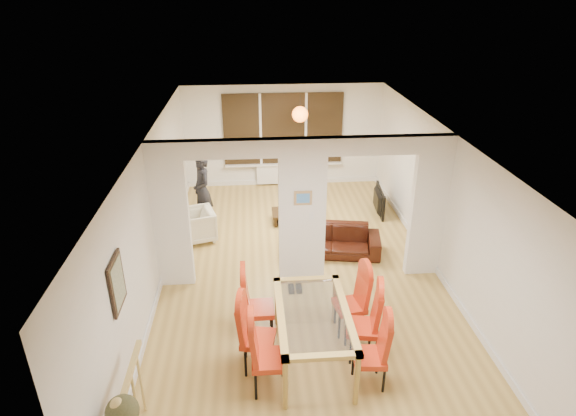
{
  "coord_description": "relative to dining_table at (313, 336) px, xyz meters",
  "views": [
    {
      "loc": [
        -0.84,
        -7.33,
        4.82
      ],
      "look_at": [
        -0.19,
        0.6,
        1.1
      ],
      "focal_mm": 30.0,
      "sensor_mm": 36.0,
      "label": 1
    }
  ],
  "objects": [
    {
      "name": "floor",
      "position": [
        0.07,
        2.12,
        -0.41
      ],
      "size": [
        5.0,
        9.0,
        0.01
      ],
      "primitive_type": "cube",
      "color": "tan",
      "rests_on": "ground"
    },
    {
      "name": "room_walls",
      "position": [
        0.07,
        2.12,
        0.89
      ],
      "size": [
        5.0,
        9.0,
        2.6
      ],
      "primitive_type": null,
      "color": "silver",
      "rests_on": "floor"
    },
    {
      "name": "divider_wall",
      "position": [
        0.07,
        2.12,
        0.89
      ],
      "size": [
        5.0,
        0.18,
        2.6
      ],
      "primitive_type": "cube",
      "color": "white",
      "rests_on": "floor"
    },
    {
      "name": "bay_window_blinds",
      "position": [
        0.07,
        6.56,
        1.09
      ],
      "size": [
        3.0,
        0.08,
        1.8
      ],
      "primitive_type": "cube",
      "color": "black",
      "rests_on": "room_walls"
    },
    {
      "name": "radiator",
      "position": [
        0.07,
        6.52,
        -0.11
      ],
      "size": [
        1.4,
        0.08,
        0.5
      ],
      "primitive_type": "cube",
      "color": "white",
      "rests_on": "floor"
    },
    {
      "name": "pendant_light",
      "position": [
        0.37,
        5.42,
        1.74
      ],
      "size": [
        0.36,
        0.36,
        0.36
      ],
      "primitive_type": "sphere",
      "color": "orange",
      "rests_on": "room_walls"
    },
    {
      "name": "stair_newel",
      "position": [
        -2.18,
        -1.08,
        0.14
      ],
      "size": [
        0.4,
        1.2,
        1.1
      ],
      "primitive_type": null,
      "color": "tan",
      "rests_on": "floor"
    },
    {
      "name": "wall_poster",
      "position": [
        -2.4,
        -0.28,
        1.19
      ],
      "size": [
        0.04,
        0.52,
        0.67
      ],
      "primitive_type": "cube",
      "color": "gray",
      "rests_on": "room_walls"
    },
    {
      "name": "pillar_photo",
      "position": [
        0.07,
        2.02,
        1.19
      ],
      "size": [
        0.3,
        0.03,
        0.25
      ],
      "primitive_type": "cube",
      "color": "#4C8CD8",
      "rests_on": "divider_wall"
    },
    {
      "name": "dining_table",
      "position": [
        0.0,
        0.0,
        0.0
      ],
      "size": [
        0.99,
        1.75,
        0.82
      ],
      "primitive_type": null,
      "color": "#B18D41",
      "rests_on": "floor"
    },
    {
      "name": "dining_chair_la",
      "position": [
        -0.62,
        -0.48,
        0.15
      ],
      "size": [
        0.45,
        0.45,
        1.12
      ],
      "primitive_type": null,
      "rotation": [
        0.0,
        0.0,
        -0.02
      ],
      "color": "red",
      "rests_on": "floor"
    },
    {
      "name": "dining_chair_lb",
      "position": [
        -0.75,
        -0.06,
        0.14
      ],
      "size": [
        0.52,
        0.52,
        1.1
      ],
      "primitive_type": null,
      "rotation": [
        0.0,
        0.0,
        -0.21
      ],
      "color": "red",
      "rests_on": "floor"
    },
    {
      "name": "dining_chair_lc",
      "position": [
        -0.72,
        0.6,
        0.14
      ],
      "size": [
        0.45,
        0.45,
        1.1
      ],
      "primitive_type": null,
      "rotation": [
        0.0,
        0.0,
        0.01
      ],
      "color": "red",
      "rests_on": "floor"
    },
    {
      "name": "dining_chair_ra",
      "position": [
        0.67,
        -0.5,
        0.1
      ],
      "size": [
        0.45,
        0.45,
        1.03
      ],
      "primitive_type": null,
      "rotation": [
        0.0,
        0.0,
        -0.09
      ],
      "color": "red",
      "rests_on": "floor"
    },
    {
      "name": "dining_chair_rb",
      "position": [
        0.7,
        0.06,
        0.14
      ],
      "size": [
        0.51,
        0.51,
        1.1
      ],
      "primitive_type": null,
      "rotation": [
        0.0,
        0.0,
        -0.18
      ],
      "color": "red",
      "rests_on": "floor"
    },
    {
      "name": "dining_chair_rc",
      "position": [
        0.62,
        0.58,
        0.13
      ],
      "size": [
        0.5,
        0.5,
        1.08
      ],
      "primitive_type": null,
      "rotation": [
        0.0,
        0.0,
        0.17
      ],
      "color": "red",
      "rests_on": "floor"
    },
    {
      "name": "sofa",
      "position": [
        0.75,
        2.94,
        -0.14
      ],
      "size": [
        1.98,
        1.05,
        0.55
      ],
      "primitive_type": "imported",
      "rotation": [
        0.0,
        0.0,
        -0.17
      ],
      "color": "black",
      "rests_on": "floor"
    },
    {
      "name": "armchair",
      "position": [
        -1.93,
        3.68,
        -0.08
      ],
      "size": [
        0.88,
        0.89,
        0.66
      ],
      "primitive_type": "imported",
      "rotation": [
        0.0,
        0.0,
        -1.29
      ],
      "color": "beige",
      "rests_on": "floor"
    },
    {
      "name": "person",
      "position": [
        -1.82,
        4.38,
        0.39
      ],
      "size": [
        0.69,
        0.58,
        1.6
      ],
      "primitive_type": "imported",
      "rotation": [
        0.0,
        0.0,
        -1.16
      ],
      "color": "black",
      "rests_on": "floor"
    },
    {
      "name": "television",
      "position": [
        2.06,
        4.68,
        -0.12
      ],
      "size": [
        1.03,
        0.22,
        0.59
      ],
      "primitive_type": "imported",
      "rotation": [
        0.0,
        0.0,
        1.48
      ],
      "color": "black",
      "rests_on": "floor"
    },
    {
      "name": "coffee_table",
      "position": [
        0.22,
        4.34,
        -0.28
      ],
      "size": [
        1.22,
        0.81,
        0.26
      ],
      "primitive_type": null,
      "rotation": [
        0.0,
        0.0,
        0.24
      ],
      "color": "#332311",
      "rests_on": "floor"
    },
    {
      "name": "bottle",
      "position": [
        0.25,
        4.35,
        -0.01
      ],
      "size": [
        0.07,
        0.07,
        0.28
      ],
      "primitive_type": "cylinder",
      "color": "#143F19",
      "rests_on": "coffee_table"
    },
    {
      "name": "bowl",
      "position": [
        -0.02,
        4.31,
        -0.13
      ],
      "size": [
        0.23,
        0.23,
        0.06
      ],
      "primitive_type": "imported",
      "color": "#332311",
      "rests_on": "coffee_table"
    },
    {
      "name": "shoes",
      "position": [
        -0.08,
        1.69,
        -0.36
      ],
      "size": [
        0.23,
        0.25,
        0.1
      ],
      "primitive_type": null,
      "color": "black",
      "rests_on": "floor"
    }
  ]
}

